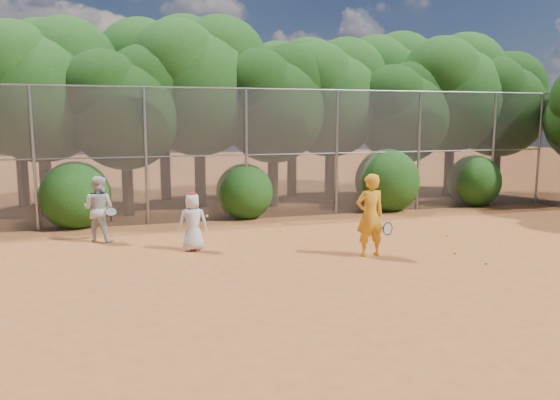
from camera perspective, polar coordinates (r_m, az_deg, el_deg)
name	(u,v)px	position (r m, az deg, el deg)	size (l,w,h in m)	color
ground	(359,265)	(11.84, 8.28, -6.78)	(80.00, 80.00, 0.00)	#A25424
fence_back	(274,153)	(17.03, -0.64, 4.97)	(20.05, 0.09, 4.03)	gray
tree_1	(42,84)	(18.97, -23.62, 11.02)	(4.64, 4.03, 6.35)	black
tree_2	(126,103)	(18.14, -15.80, 9.71)	(3.99, 3.47, 5.47)	black
tree_3	(200,81)	(19.41, -8.39, 12.24)	(4.89, 4.26, 6.70)	black
tree_4	(274,100)	(19.34, -0.63, 10.45)	(4.19, 3.64, 5.73)	black
tree_5	(332,93)	(20.95, 5.44, 11.06)	(4.51, 3.92, 6.17)	black
tree_6	(404,109)	(21.12, 12.82, 9.29)	(3.86, 3.36, 5.29)	black
tree_7	(453,88)	(23.00, 17.65, 11.05)	(4.77, 4.14, 6.53)	black
tree_8	(500,101)	(23.93, 22.00, 9.61)	(4.25, 3.70, 5.82)	black
tree_9	(18,83)	(21.38, -25.67, 11.00)	(4.83, 4.20, 6.62)	black
tree_10	(164,78)	(21.49, -12.02, 12.40)	(5.15, 4.48, 7.06)	black
tree_11	(293,92)	(22.10, 1.38, 11.26)	(4.64, 4.03, 6.35)	black
tree_12	(388,86)	(24.46, 11.19, 11.65)	(5.02, 4.37, 6.88)	black
bush_0	(75,192)	(16.76, -20.61, 0.75)	(2.00, 2.00, 2.00)	#174511
bush_1	(244,189)	(17.20, -3.74, 1.13)	(1.80, 1.80, 1.80)	#174511
bush_2	(387,178)	(18.96, 11.13, 2.28)	(2.20, 2.20, 2.20)	#174511
bush_3	(474,179)	(20.86, 19.63, 2.09)	(1.90, 1.90, 1.90)	#174511
player_yellow	(370,215)	(12.47, 9.39, -1.58)	(0.85, 0.50, 1.89)	orange
player_teen	(193,222)	(13.03, -9.09, -2.24)	(0.74, 0.55, 1.40)	silver
player_white	(99,209)	(14.55, -18.43, -0.89)	(1.02, 0.94, 1.68)	silver
ball_0	(379,239)	(14.34, 10.28, -3.99)	(0.07, 0.07, 0.07)	#B5CF25
ball_1	(447,235)	(15.20, 17.06, -3.52)	(0.07, 0.07, 0.07)	#B5CF25
ball_2	(486,263)	(12.57, 20.73, -6.19)	(0.07, 0.07, 0.07)	#B5CF25
ball_3	(455,253)	(13.28, 17.80, -5.27)	(0.07, 0.07, 0.07)	#B5CF25
ball_4	(366,247)	(13.34, 8.93, -4.89)	(0.07, 0.07, 0.07)	#B5CF25
ball_5	(416,219)	(17.34, 13.99, -1.94)	(0.07, 0.07, 0.07)	#B5CF25
ball_6	(280,230)	(15.15, 0.03, -3.18)	(0.07, 0.07, 0.07)	#B5CF25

